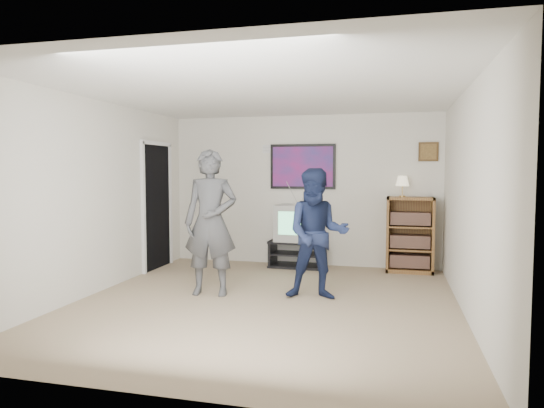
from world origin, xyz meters
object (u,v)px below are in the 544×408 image
at_px(person_tall, 211,222).
at_px(crt_television, 299,223).
at_px(media_stand, 297,254).
at_px(bookshelf, 410,235).
at_px(person_short, 317,234).

bearing_deg(person_tall, crt_television, 62.17).
distance_m(media_stand, person_tall, 2.24).
distance_m(bookshelf, person_tall, 3.26).
distance_m(bookshelf, person_short, 2.26).
bearing_deg(person_tall, bookshelf, 32.06).
distance_m(media_stand, bookshelf, 1.82).
bearing_deg(media_stand, person_short, -70.14).
distance_m(crt_television, bookshelf, 1.76).
relative_size(crt_television, person_short, 0.43).
height_order(crt_television, person_tall, person_tall).
bearing_deg(person_short, person_tall, 177.62).
bearing_deg(bookshelf, person_tall, -140.89).
height_order(crt_television, person_short, person_short).
distance_m(crt_television, person_short, 1.96).
bearing_deg(crt_television, person_short, -69.37).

